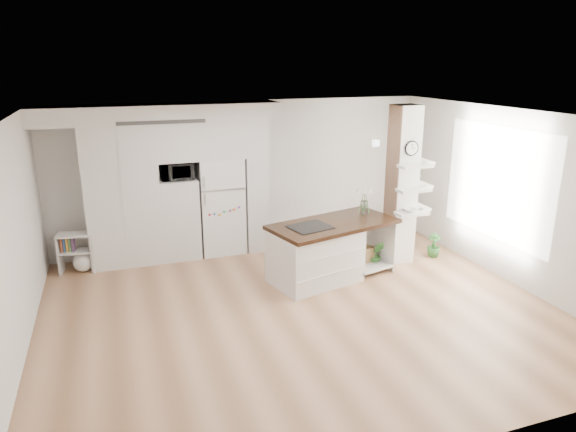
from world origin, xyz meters
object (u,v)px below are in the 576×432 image
at_px(refrigerator, 221,205).
at_px(bookshelf, 79,255).
at_px(floor_plant_a, 376,255).
at_px(kitchen_island, 321,251).

bearing_deg(refrigerator, bookshelf, -175.62).
distance_m(bookshelf, floor_plant_a, 4.96).
bearing_deg(kitchen_island, floor_plant_a, -7.94).
distance_m(refrigerator, floor_plant_a, 2.91).
height_order(refrigerator, bookshelf, refrigerator).
distance_m(refrigerator, bookshelf, 2.52).
xyz_separation_m(refrigerator, bookshelf, (-2.45, -0.19, -0.58)).
bearing_deg(refrigerator, floor_plant_a, -36.83).
xyz_separation_m(bookshelf, floor_plant_a, (4.72, -1.51, -0.05)).
bearing_deg(bookshelf, floor_plant_a, -8.81).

